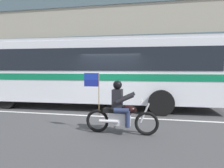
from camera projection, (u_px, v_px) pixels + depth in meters
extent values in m
plane|color=#3D3D3F|center=(110.00, 113.00, 8.46)|extent=(60.00, 60.00, 0.00)
cube|color=#B7B2A8|center=(126.00, 95.00, 13.43)|extent=(28.00, 3.80, 0.15)
cube|color=silver|center=(107.00, 117.00, 7.87)|extent=(26.60, 0.14, 0.01)
cube|color=gray|center=(130.00, 24.00, 15.25)|extent=(28.00, 0.80, 10.50)
cube|color=#4C606B|center=(129.00, 44.00, 14.95)|extent=(25.76, 0.10, 1.40)
cube|color=silver|center=(90.00, 72.00, 9.73)|extent=(12.22, 3.05, 2.70)
cube|color=black|center=(90.00, 60.00, 9.69)|extent=(11.25, 3.05, 0.96)
cube|color=#0F7247|center=(91.00, 76.00, 9.75)|extent=(11.98, 3.07, 0.28)
cube|color=#BABCC3|center=(90.00, 42.00, 9.61)|extent=(11.97, 2.91, 0.16)
cylinder|color=black|center=(7.00, 97.00, 9.43)|extent=(1.04, 0.30, 1.04)
cylinder|color=black|center=(161.00, 103.00, 8.02)|extent=(1.04, 0.30, 1.04)
torus|color=black|center=(147.00, 123.00, 5.68)|extent=(0.69, 0.10, 0.69)
torus|color=black|center=(97.00, 121.00, 5.96)|extent=(0.69, 0.10, 0.69)
cube|color=silver|center=(120.00, 119.00, 5.82)|extent=(0.64, 0.29, 0.36)
ellipsoid|color=black|center=(128.00, 110.00, 5.75)|extent=(0.48, 0.28, 0.24)
cube|color=black|center=(113.00, 110.00, 5.84)|extent=(0.56, 0.27, 0.12)
cylinder|color=silver|center=(145.00, 113.00, 5.67)|extent=(0.28, 0.06, 0.58)
cylinder|color=silver|center=(142.00, 102.00, 5.66)|extent=(0.05, 0.64, 0.04)
cylinder|color=silver|center=(109.00, 121.00, 5.73)|extent=(0.55, 0.10, 0.09)
cube|color=black|center=(117.00, 99.00, 5.79)|extent=(0.28, 0.36, 0.56)
sphere|color=black|center=(117.00, 85.00, 5.75)|extent=(0.26, 0.26, 0.26)
cylinder|color=#232D4C|center=(123.00, 108.00, 5.96)|extent=(0.42, 0.15, 0.15)
cylinder|color=#232D4C|center=(129.00, 116.00, 5.95)|extent=(0.13, 0.13, 0.46)
cylinder|color=#232D4C|center=(121.00, 111.00, 5.61)|extent=(0.42, 0.15, 0.15)
cylinder|color=#232D4C|center=(128.00, 119.00, 5.59)|extent=(0.13, 0.13, 0.46)
cylinder|color=black|center=(127.00, 97.00, 5.93)|extent=(0.52, 0.12, 0.32)
cylinder|color=black|center=(125.00, 99.00, 5.54)|extent=(0.52, 0.12, 0.32)
cylinder|color=olive|center=(99.00, 94.00, 5.88)|extent=(0.02, 0.02, 1.25)
cube|color=#1933A5|center=(91.00, 76.00, 5.88)|extent=(0.44, 0.02, 0.20)
cube|color=navy|center=(91.00, 83.00, 5.90)|extent=(0.44, 0.02, 0.20)
cylinder|color=#4C8C3F|center=(88.00, 91.00, 12.68)|extent=(0.22, 0.22, 0.58)
sphere|color=#4C8C3F|center=(88.00, 85.00, 12.65)|extent=(0.20, 0.20, 0.20)
cylinder|color=#4C8C3F|center=(88.00, 91.00, 12.54)|extent=(0.09, 0.10, 0.09)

